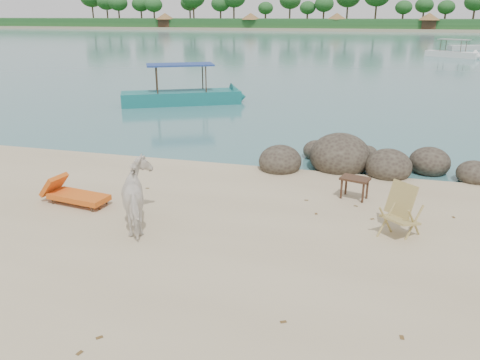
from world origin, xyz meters
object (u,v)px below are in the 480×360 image
object	(u,v)px
boulders	(357,161)
deck_chair	(401,214)
side_table	(354,189)
lounge_chair	(78,194)
boat_near	(180,71)
cow	(140,197)

from	to	relation	value
boulders	deck_chair	distance (m)	4.54
boulders	side_table	world-z (taller)	boulders
side_table	lounge_chair	world-z (taller)	lounge_chair
boulders	boat_near	distance (m)	12.85
boulders	side_table	bearing A→B (deg)	-89.75
side_table	deck_chair	size ratio (longest dim) A/B	0.65
side_table	deck_chair	xyz separation A→B (m)	(0.98, -1.88, 0.25)
deck_chair	boat_near	size ratio (longest dim) A/B	0.15
boulders	cow	world-z (taller)	cow
side_table	boat_near	xyz separation A→B (m)	(-9.15, 11.47, 1.38)
cow	deck_chair	bearing A→B (deg)	158.98
deck_chair	cow	bearing A→B (deg)	-128.61
cow	deck_chair	size ratio (longest dim) A/B	1.61
cow	lounge_chair	bearing A→B (deg)	-51.77
lounge_chair	deck_chair	xyz separation A→B (m)	(7.41, 0.20, 0.24)
cow	boat_near	size ratio (longest dim) A/B	0.25
deck_chair	boulders	bearing A→B (deg)	143.74
lounge_chair	deck_chair	distance (m)	7.41
cow	boat_near	bearing A→B (deg)	-102.84
deck_chair	boat_near	world-z (taller)	boat_near
side_table	lounge_chair	bearing A→B (deg)	-144.99
side_table	deck_chair	bearing A→B (deg)	-45.44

